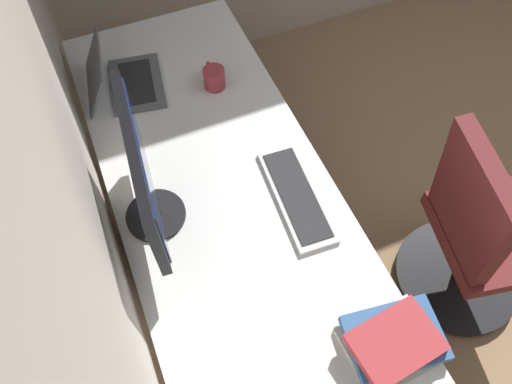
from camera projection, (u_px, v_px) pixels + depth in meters
name	position (u px, v px, depth m)	size (l,w,h in m)	color
wall_back	(77.00, 343.00, 0.84)	(4.59, 0.10, 2.60)	beige
desk	(242.00, 240.00, 1.65)	(2.31, 0.74, 0.73)	white
drawer_pedestal	(225.00, 249.00, 1.98)	(0.40, 0.51, 0.69)	white
monitor_primary	(143.00, 176.00, 1.43)	(0.54, 0.20, 0.41)	black
laptop_leftmost	(120.00, 79.00, 1.90)	(0.34, 0.34, 0.19)	#595B60
keyboard_main	(297.00, 195.00, 1.66)	(0.43, 0.17, 0.02)	silver
book_stack_near	(394.00, 341.00, 1.37)	(0.23, 0.29, 0.09)	beige
coffee_mug	(214.00, 78.00, 1.91)	(0.13, 0.09, 0.09)	#A53338
office_chair	(476.00, 238.00, 1.89)	(0.56, 0.59, 0.97)	maroon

